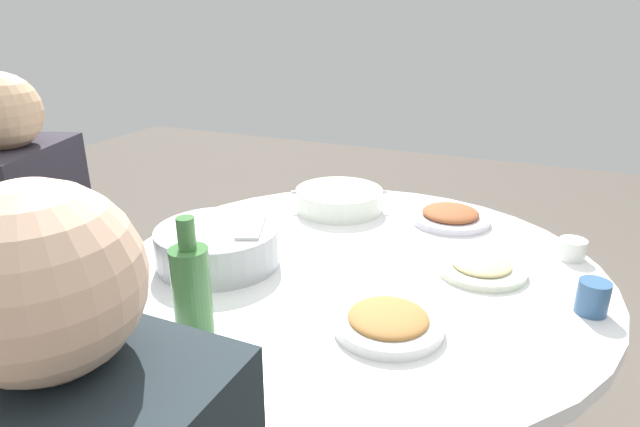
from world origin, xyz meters
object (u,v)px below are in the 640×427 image
object	(u,v)px
dish_stirfry	(450,216)
stool_for_diner_right	(64,407)
dish_noodles	(481,267)
round_dining_table	(357,310)
dish_tofu_braise	(388,321)
tea_cup_far	(593,297)
rice_bowl	(218,245)
tea_cup_near	(572,249)
green_bottle	(192,288)
soup_bowl	(339,200)
diner_right	(29,243)

from	to	relation	value
dish_stirfry	stool_for_diner_right	xyz separation A→B (m)	(-0.98, -0.64, -0.54)
dish_noodles	round_dining_table	bearing A→B (deg)	-164.76
dish_stirfry	dish_noodles	distance (m)	0.33
dish_tofu_braise	tea_cup_far	distance (m)	0.44
rice_bowl	stool_for_diner_right	bearing A→B (deg)	-165.21
round_dining_table	rice_bowl	xyz separation A→B (m)	(-0.32, -0.13, 0.18)
dish_tofu_braise	dish_noodles	size ratio (longest dim) A/B	1.03
tea_cup_near	tea_cup_far	world-z (taller)	tea_cup_far
stool_for_diner_right	tea_cup_near	bearing A→B (deg)	21.25
dish_stirfry	green_bottle	xyz separation A→B (m)	(-0.35, -0.79, 0.08)
dish_stirfry	green_bottle	bearing A→B (deg)	-114.09
round_dining_table	dish_noodles	bearing A→B (deg)	15.24
dish_stirfry	soup_bowl	bearing A→B (deg)	-174.54
dish_tofu_braise	tea_cup_near	bearing A→B (deg)	55.92
dish_stirfry	dish_tofu_braise	bearing A→B (deg)	-90.47
dish_tofu_braise	dish_noodles	distance (m)	0.36
tea_cup_far	diner_right	size ratio (longest dim) A/B	0.10
tea_cup_far	dish_noodles	bearing A→B (deg)	157.17
dish_tofu_braise	round_dining_table	bearing A→B (deg)	120.97
dish_tofu_braise	tea_cup_near	xyz separation A→B (m)	(0.34, 0.50, 0.01)
soup_bowl	dish_stirfry	world-z (taller)	soup_bowl
stool_for_diner_right	tea_cup_far	bearing A→B (deg)	10.18
dish_stirfry	diner_right	world-z (taller)	diner_right
soup_bowl	tea_cup_near	bearing A→B (deg)	-8.26
dish_noodles	tea_cup_far	world-z (taller)	tea_cup_far
green_bottle	rice_bowl	bearing A→B (deg)	114.52
stool_for_diner_right	diner_right	world-z (taller)	diner_right
dish_stirfry	tea_cup_near	world-z (taller)	tea_cup_near
round_dining_table	tea_cup_far	xyz separation A→B (m)	(0.52, -0.02, 0.17)
tea_cup_near	tea_cup_far	xyz separation A→B (m)	(0.04, -0.27, 0.01)
round_dining_table	tea_cup_near	bearing A→B (deg)	26.89
soup_bowl	tea_cup_near	distance (m)	0.68
round_dining_table	stool_for_diner_right	distance (m)	0.95
round_dining_table	dish_tofu_braise	bearing A→B (deg)	-59.03
stool_for_diner_right	rice_bowl	bearing A→B (deg)	14.79
dish_stirfry	green_bottle	distance (m)	0.87
dish_tofu_braise	green_bottle	bearing A→B (deg)	-155.39
rice_bowl	green_bottle	world-z (taller)	green_bottle
diner_right	soup_bowl	bearing A→B (deg)	43.63
tea_cup_near	green_bottle	bearing A→B (deg)	-136.16
green_bottle	dish_noodles	bearing A→B (deg)	45.29
rice_bowl	dish_stirfry	bearing A→B (deg)	46.73
dish_noodles	diner_right	xyz separation A→B (m)	(-1.12, -0.34, 0.01)
dish_stirfry	green_bottle	size ratio (longest dim) A/B	0.96
rice_bowl	dish_noodles	size ratio (longest dim) A/B	1.42
tea_cup_far	rice_bowl	bearing A→B (deg)	-172.64
green_bottle	tea_cup_far	size ratio (longest dim) A/B	3.35
rice_bowl	tea_cup_far	bearing A→B (deg)	7.36
dish_stirfry	diner_right	bearing A→B (deg)	-146.85
rice_bowl	dish_tofu_braise	world-z (taller)	rice_bowl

